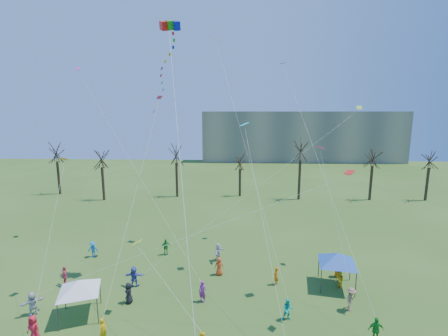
{
  "coord_description": "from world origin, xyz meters",
  "views": [
    {
      "loc": [
        2.37,
        -16.43,
        14.87
      ],
      "look_at": [
        1.44,
        5.0,
        11.0
      ],
      "focal_mm": 25.0,
      "sensor_mm": 36.0,
      "label": 1
    }
  ],
  "objects_px": {
    "distant_building": "(300,136)",
    "big_box_kite": "(168,74)",
    "canopy_tent_white": "(79,286)",
    "canopy_tent_blue": "(337,258)"
  },
  "relations": [
    {
      "from": "distant_building",
      "to": "canopy_tent_blue",
      "type": "bearing_deg",
      "value": -98.58
    },
    {
      "from": "distant_building",
      "to": "big_box_kite",
      "type": "xyz_separation_m",
      "value": [
        -25.34,
        -72.46,
        10.39
      ]
    },
    {
      "from": "big_box_kite",
      "to": "canopy_tent_white",
      "type": "distance_m",
      "value": 17.42
    },
    {
      "from": "distant_building",
      "to": "canopy_tent_white",
      "type": "xyz_separation_m",
      "value": [
        -31.05,
        -78.19,
        -5.04
      ]
    },
    {
      "from": "canopy_tent_white",
      "to": "distant_building",
      "type": "bearing_deg",
      "value": 68.34
    },
    {
      "from": "big_box_kite",
      "to": "canopy_tent_blue",
      "type": "xyz_separation_m",
      "value": [
        14.27,
        -0.9,
        -15.25
      ]
    },
    {
      "from": "big_box_kite",
      "to": "canopy_tent_white",
      "type": "bearing_deg",
      "value": -134.88
    },
    {
      "from": "big_box_kite",
      "to": "distant_building",
      "type": "bearing_deg",
      "value": 70.72
    },
    {
      "from": "big_box_kite",
      "to": "canopy_tent_white",
      "type": "relative_size",
      "value": 6.65
    },
    {
      "from": "big_box_kite",
      "to": "canopy_tent_white",
      "type": "height_order",
      "value": "big_box_kite"
    }
  ]
}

